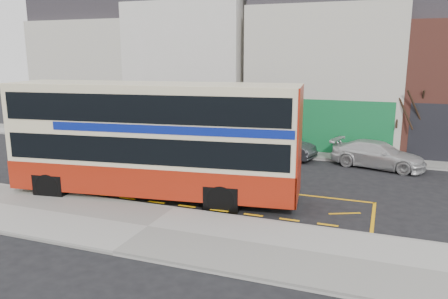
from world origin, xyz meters
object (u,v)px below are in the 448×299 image
at_px(bus_stop_post, 52,150).
at_px(car_grey, 278,145).
at_px(street_tree_right, 410,98).
at_px(car_white, 378,155).
at_px(double_decker_bus, 154,139).
at_px(street_tree_left, 43,71).
at_px(car_silver, 148,135).

distance_m(bus_stop_post, car_grey, 12.27).
distance_m(car_grey, street_tree_right, 7.54).
bearing_deg(street_tree_right, car_white, -121.40).
xyz_separation_m(bus_stop_post, street_tree_right, (13.39, 12.23, 1.37)).
relative_size(car_grey, street_tree_right, 0.85).
xyz_separation_m(bus_stop_post, car_white, (11.97, 9.91, -1.35)).
xyz_separation_m(double_decker_bus, street_tree_left, (-15.73, 11.24, 2.01)).
height_order(car_white, street_tree_left, street_tree_left).
xyz_separation_m(car_silver, car_grey, (8.40, -0.06, -0.01)).
height_order(bus_stop_post, car_white, bus_stop_post).
bearing_deg(car_grey, street_tree_right, -60.58).
height_order(street_tree_left, street_tree_right, street_tree_left).
relative_size(double_decker_bus, street_tree_left, 1.82).
bearing_deg(car_silver, double_decker_bus, -153.68).
relative_size(double_decker_bus, street_tree_right, 2.37).
relative_size(double_decker_bus, car_silver, 2.84).
bearing_deg(car_grey, street_tree_left, 94.73).
bearing_deg(street_tree_right, street_tree_left, 178.34).
bearing_deg(street_tree_left, bus_stop_post, -46.95).
distance_m(double_decker_bus, car_white, 11.83).
bearing_deg(street_tree_right, car_silver, -172.74).
bearing_deg(car_silver, street_tree_right, -88.55).
xyz_separation_m(double_decker_bus, car_white, (8.35, 8.18, -1.76)).
height_order(bus_stop_post, car_grey, bus_stop_post).
xyz_separation_m(bus_stop_post, car_silver, (-1.77, 10.30, -1.32)).
bearing_deg(car_white, car_grey, 100.02).
relative_size(car_silver, street_tree_left, 0.64).
height_order(double_decker_bus, street_tree_left, street_tree_left).
bearing_deg(bus_stop_post, street_tree_left, 131.70).
bearing_deg(double_decker_bus, street_tree_left, 136.74).
height_order(car_grey, street_tree_right, street_tree_right).
height_order(double_decker_bus, car_white, double_decker_bus).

